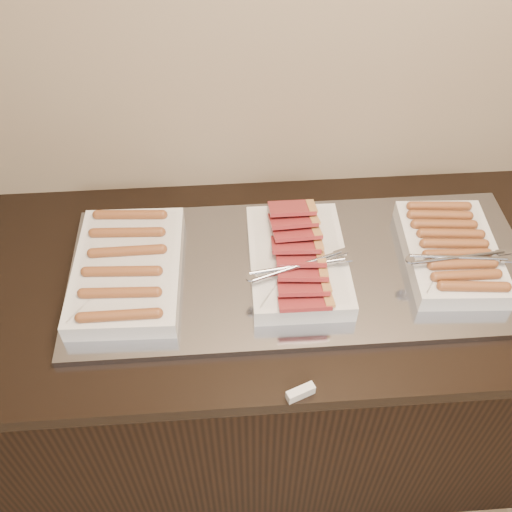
{
  "coord_description": "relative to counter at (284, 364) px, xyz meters",
  "views": [
    {
      "loc": [
        -0.16,
        1.15,
        2.03
      ],
      "look_at": [
        -0.09,
        2.13,
        0.97
      ],
      "focal_mm": 40.0,
      "sensor_mm": 36.0,
      "label": 1
    }
  ],
  "objects": [
    {
      "name": "counter",
      "position": [
        0.0,
        0.0,
        0.0
      ],
      "size": [
        2.06,
        0.76,
        0.9
      ],
      "color": "black",
      "rests_on": "ground"
    },
    {
      "name": "warming_tray",
      "position": [
        0.03,
        0.0,
        0.46
      ],
      "size": [
        1.2,
        0.5,
        0.02
      ],
      "primitive_type": "cube",
      "color": "#9799A5",
      "rests_on": "counter"
    },
    {
      "name": "dish_left",
      "position": [
        -0.42,
        -0.0,
        0.5
      ],
      "size": [
        0.28,
        0.41,
        0.07
      ],
      "rotation": [
        0.0,
        0.0,
        -0.03
      ],
      "color": "silver",
      "rests_on": "warming_tray"
    },
    {
      "name": "dish_center",
      "position": [
        0.02,
        -0.0,
        0.5
      ],
      "size": [
        0.27,
        0.39,
        0.09
      ],
      "rotation": [
        0.0,
        0.0,
        -0.01
      ],
      "color": "silver",
      "rests_on": "warming_tray"
    },
    {
      "name": "dish_right",
      "position": [
        0.42,
        -0.0,
        0.5
      ],
      "size": [
        0.27,
        0.36,
        0.08
      ],
      "rotation": [
        0.0,
        0.0,
        -0.06
      ],
      "color": "silver",
      "rests_on": "warming_tray"
    },
    {
      "name": "label_holder",
      "position": [
        -0.02,
        -0.36,
        0.46
      ],
      "size": [
        0.07,
        0.04,
        0.03
      ],
      "primitive_type": "cube",
      "rotation": [
        0.0,
        0.0,
        0.37
      ],
      "color": "silver",
      "rests_on": "counter"
    }
  ]
}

